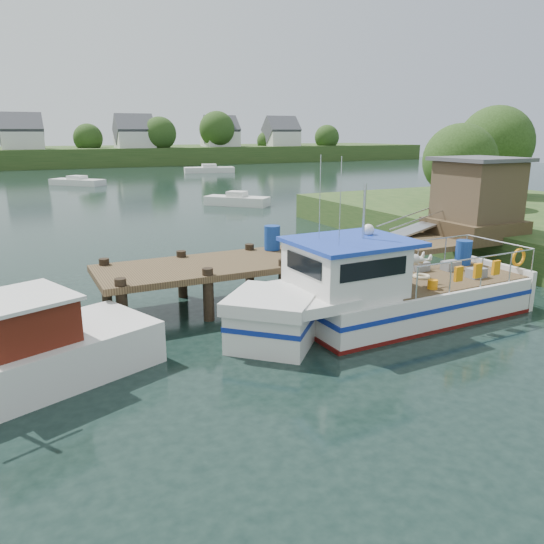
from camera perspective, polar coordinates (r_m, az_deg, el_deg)
name	(u,v)px	position (r m, az deg, el deg)	size (l,w,h in m)	color
ground_plane	(279,295)	(18.26, 0.71, -2.51)	(160.00, 160.00, 0.00)	black
far_shore	(55,153)	(98.25, -22.27, 11.80)	(140.00, 42.55, 9.22)	#344D1F
dock	(428,217)	(21.46, 16.47, 5.64)	(16.60, 3.00, 4.78)	#493823
lobster_boat	(379,294)	(15.66, 11.48, -2.38)	(10.29, 3.21, 4.88)	silver
moored_far	(209,169)	(75.37, -6.77, 10.91)	(7.17, 3.84, 1.16)	silver
moored_b	(237,200)	(40.92, -3.79, 7.71)	(4.57, 4.66, 1.08)	silver
moored_c	(389,204)	(39.26, 12.51, 7.15)	(7.90, 4.44, 1.18)	silver
moored_d	(77,182)	(60.38, -20.20, 9.11)	(5.49, 5.68, 1.00)	silver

